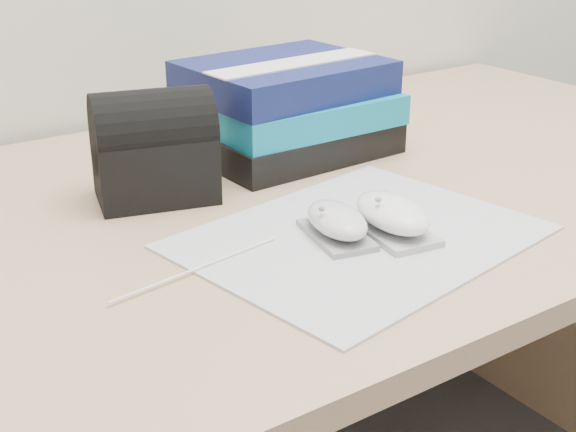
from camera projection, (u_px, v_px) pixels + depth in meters
desk at (256, 327)px, 1.18m from camera, size 1.60×0.80×0.73m
mousepad at (360, 237)px, 0.91m from camera, size 0.43×0.36×0.00m
mouse_rear at (337, 223)px, 0.89m from camera, size 0.08×0.11×0.04m
mouse_front at (392, 216)px, 0.91m from camera, size 0.08×0.13×0.05m
usb_cable at (198, 268)px, 0.83m from camera, size 0.21×0.04×0.00m
book_stack at (288, 108)px, 1.17m from camera, size 0.29×0.23×0.14m
pouch at (154, 147)px, 1.00m from camera, size 0.17×0.14×0.14m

